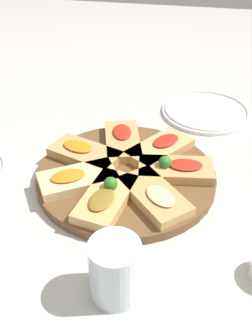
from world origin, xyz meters
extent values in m
plane|color=beige|center=(0.00, 0.00, 0.00)|extent=(3.00, 3.00, 0.00)
cylinder|color=brown|center=(0.00, 0.00, 0.01)|extent=(0.40, 0.40, 0.02)
cube|color=tan|center=(-0.10, 0.04, 0.03)|extent=(0.18, 0.13, 0.02)
ellipsoid|color=orange|center=(-0.12, 0.04, 0.05)|extent=(0.08, 0.07, 0.01)
cube|color=#E5C689|center=(-0.09, -0.06, 0.03)|extent=(0.18, 0.16, 0.02)
ellipsoid|color=orange|center=(-0.11, -0.07, 0.05)|extent=(0.09, 0.08, 0.01)
cube|color=tan|center=(-0.02, -0.11, 0.03)|extent=(0.11, 0.17, 0.02)
ellipsoid|color=olive|center=(-0.02, -0.13, 0.05)|extent=(0.06, 0.08, 0.01)
sphere|color=#2D7A28|center=(-0.01, -0.08, 0.05)|extent=(0.03, 0.03, 0.03)
cube|color=tan|center=(0.07, -0.08, 0.03)|extent=(0.17, 0.17, 0.02)
ellipsoid|color=beige|center=(0.09, -0.10, 0.05)|extent=(0.08, 0.08, 0.01)
cube|color=tan|center=(0.11, 0.01, 0.03)|extent=(0.17, 0.10, 0.02)
ellipsoid|color=red|center=(0.13, 0.02, 0.05)|extent=(0.08, 0.05, 0.01)
sphere|color=#2D7A28|center=(0.08, 0.01, 0.05)|extent=(0.03, 0.03, 0.03)
cube|color=tan|center=(0.06, 0.09, 0.03)|extent=(0.16, 0.18, 0.02)
ellipsoid|color=red|center=(0.07, 0.11, 0.05)|extent=(0.08, 0.09, 0.01)
cube|color=tan|center=(-0.03, 0.11, 0.03)|extent=(0.12, 0.18, 0.02)
ellipsoid|color=red|center=(-0.03, 0.12, 0.05)|extent=(0.06, 0.08, 0.01)
cylinder|color=white|center=(0.17, 0.35, 0.01)|extent=(0.25, 0.25, 0.01)
torus|color=white|center=(0.17, 0.35, 0.01)|extent=(0.24, 0.24, 0.01)
cylinder|color=silver|center=(0.04, -0.29, 0.05)|extent=(0.08, 0.08, 0.11)
camera|label=1|loc=(0.14, -0.68, 0.55)|focal=42.00mm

